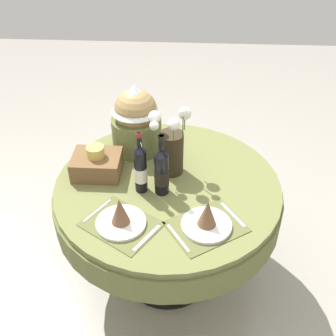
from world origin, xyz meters
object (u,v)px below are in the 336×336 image
at_px(wine_bottle_left, 141,169).
at_px(flower_vase, 171,146).
at_px(gift_tub_back_left, 136,116).
at_px(place_setting_right, 207,220).
at_px(dining_table, 168,201).
at_px(woven_basket_side_left, 97,164).
at_px(place_setting_left, 121,217).
at_px(wine_bottle_centre, 162,171).

bearing_deg(wine_bottle_left, flower_vase, 49.12).
bearing_deg(wine_bottle_left, gift_tub_back_left, 99.71).
relative_size(place_setting_right, flower_vase, 1.05).
relative_size(dining_table, place_setting_right, 2.89).
bearing_deg(dining_table, woven_basket_side_left, 170.05).
height_order(place_setting_left, gift_tub_back_left, gift_tub_back_left).
bearing_deg(place_setting_right, dining_table, 122.91).
height_order(dining_table, gift_tub_back_left, gift_tub_back_left).
bearing_deg(place_setting_left, gift_tub_back_left, 89.60).
distance_m(dining_table, wine_bottle_left, 0.30).
bearing_deg(place_setting_right, place_setting_left, -178.84).
height_order(dining_table, wine_bottle_left, wine_bottle_left).
relative_size(dining_table, wine_bottle_centre, 3.54).
bearing_deg(flower_vase, place_setting_right, -65.75).
xyz_separation_m(place_setting_left, woven_basket_side_left, (-0.19, 0.39, 0.02)).
height_order(dining_table, wine_bottle_centre, wine_bottle_centre).
bearing_deg(gift_tub_back_left, flower_vase, -45.20).
relative_size(flower_vase, wine_bottle_centre, 1.17).
xyz_separation_m(dining_table, wine_bottle_centre, (-0.03, -0.07, 0.26)).
xyz_separation_m(dining_table, wine_bottle_left, (-0.13, -0.06, 0.26)).
bearing_deg(dining_table, flower_vase, 83.72).
bearing_deg(dining_table, wine_bottle_centre, -110.73).
distance_m(place_setting_left, wine_bottle_left, 0.28).
bearing_deg(place_setting_right, gift_tub_back_left, 122.31).
distance_m(place_setting_left, woven_basket_side_left, 0.43).
xyz_separation_m(dining_table, flower_vase, (0.01, 0.11, 0.29)).
xyz_separation_m(gift_tub_back_left, woven_basket_side_left, (-0.19, -0.25, -0.15)).
height_order(dining_table, place_setting_right, place_setting_right).
bearing_deg(woven_basket_side_left, gift_tub_back_left, 53.15).
relative_size(place_setting_left, place_setting_right, 1.00).
relative_size(place_setting_right, wine_bottle_left, 1.20).
bearing_deg(flower_vase, wine_bottle_left, -130.88).
distance_m(place_setting_left, place_setting_right, 0.40).
bearing_deg(flower_vase, woven_basket_side_left, -174.15).
relative_size(flower_vase, woven_basket_side_left, 1.57).
bearing_deg(place_setting_left, wine_bottle_centre, 54.68).
xyz_separation_m(place_setting_right, wine_bottle_centre, (-0.23, 0.24, 0.09)).
xyz_separation_m(flower_vase, wine_bottle_left, (-0.15, -0.17, -0.03)).
relative_size(dining_table, place_setting_left, 2.89).
xyz_separation_m(place_setting_left, flower_vase, (0.22, 0.43, 0.12)).
bearing_deg(wine_bottle_centre, gift_tub_back_left, 113.80).
bearing_deg(gift_tub_back_left, wine_bottle_centre, -66.20).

